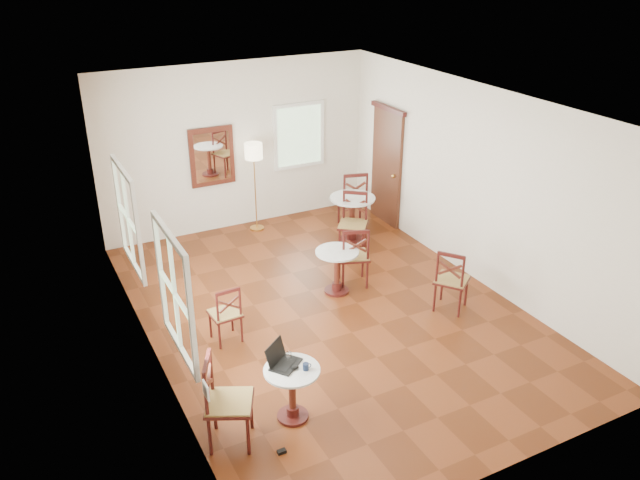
{
  "coord_description": "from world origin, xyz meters",
  "views": [
    {
      "loc": [
        -3.76,
        -6.98,
        4.87
      ],
      "look_at": [
        0.0,
        0.3,
        1.0
      ],
      "focal_mm": 35.99,
      "sensor_mm": 36.0,
      "label": 1
    }
  ],
  "objects_px": {
    "floor_lamp": "(254,157)",
    "laptop": "(281,359)",
    "water_glass": "(289,357)",
    "chair_mid_b": "(452,280)",
    "navy_mug": "(306,367)",
    "power_adapter": "(282,451)",
    "mouse": "(295,368)",
    "cafe_table_near": "(292,388)",
    "chair_near_b": "(227,402)",
    "chair_near_a": "(226,314)",
    "chair_mid_a": "(354,256)",
    "chair_back_b": "(353,223)",
    "cafe_table_back": "(352,214)",
    "chair_back_a": "(353,199)",
    "cafe_table_mid": "(337,267)"
  },
  "relations": [
    {
      "from": "cafe_table_mid",
      "to": "mouse",
      "type": "distance_m",
      "value": 2.88
    },
    {
      "from": "chair_near_b",
      "to": "power_adapter",
      "type": "xyz_separation_m",
      "value": [
        0.42,
        -0.42,
        -0.5
      ]
    },
    {
      "from": "floor_lamp",
      "to": "laptop",
      "type": "height_order",
      "value": "floor_lamp"
    },
    {
      "from": "chair_near_a",
      "to": "water_glass",
      "type": "distance_m",
      "value": 1.67
    },
    {
      "from": "mouse",
      "to": "chair_near_a",
      "type": "bearing_deg",
      "value": 95.79
    },
    {
      "from": "cafe_table_near",
      "to": "navy_mug",
      "type": "distance_m",
      "value": 0.33
    },
    {
      "from": "chair_near_a",
      "to": "chair_mid_b",
      "type": "xyz_separation_m",
      "value": [
        3.12,
        -0.72,
        0.06
      ]
    },
    {
      "from": "cafe_table_back",
      "to": "chair_near_a",
      "type": "relative_size",
      "value": 1.0
    },
    {
      "from": "cafe_table_back",
      "to": "chair_back_a",
      "type": "bearing_deg",
      "value": 58.88
    },
    {
      "from": "chair_near_a",
      "to": "chair_mid_a",
      "type": "distance_m",
      "value": 2.33
    },
    {
      "from": "cafe_table_back",
      "to": "chair_mid_a",
      "type": "height_order",
      "value": "chair_mid_a"
    },
    {
      "from": "chair_back_a",
      "to": "water_glass",
      "type": "xyz_separation_m",
      "value": [
        -3.18,
        -4.1,
        0.17
      ]
    },
    {
      "from": "cafe_table_near",
      "to": "chair_near_b",
      "type": "distance_m",
      "value": 0.77
    },
    {
      "from": "power_adapter",
      "to": "chair_near_a",
      "type": "bearing_deg",
      "value": 84.63
    },
    {
      "from": "cafe_table_near",
      "to": "water_glass",
      "type": "distance_m",
      "value": 0.34
    },
    {
      "from": "chair_back_b",
      "to": "power_adapter",
      "type": "height_order",
      "value": "chair_back_b"
    },
    {
      "from": "chair_back_b",
      "to": "navy_mug",
      "type": "bearing_deg",
      "value": -88.31
    },
    {
      "from": "mouse",
      "to": "power_adapter",
      "type": "distance_m",
      "value": 0.87
    },
    {
      "from": "laptop",
      "to": "power_adapter",
      "type": "relative_size",
      "value": 4.76
    },
    {
      "from": "power_adapter",
      "to": "mouse",
      "type": "bearing_deg",
      "value": 49.74
    },
    {
      "from": "chair_mid_a",
      "to": "chair_mid_b",
      "type": "bearing_deg",
      "value": 144.02
    },
    {
      "from": "chair_near_a",
      "to": "chair_back_b",
      "type": "relative_size",
      "value": 0.81
    },
    {
      "from": "chair_near_b",
      "to": "chair_back_a",
      "type": "relative_size",
      "value": 0.95
    },
    {
      "from": "cafe_table_near",
      "to": "cafe_table_mid",
      "type": "relative_size",
      "value": 0.96
    },
    {
      "from": "chair_back_b",
      "to": "mouse",
      "type": "distance_m",
      "value": 4.31
    },
    {
      "from": "chair_near_a",
      "to": "chair_mid_a",
      "type": "xyz_separation_m",
      "value": [
        2.26,
        0.56,
        0.07
      ]
    },
    {
      "from": "chair_near_a",
      "to": "laptop",
      "type": "xyz_separation_m",
      "value": [
        0.07,
        -1.64,
        0.3
      ]
    },
    {
      "from": "cafe_table_near",
      "to": "cafe_table_back",
      "type": "height_order",
      "value": "cafe_table_back"
    },
    {
      "from": "chair_mid_b",
      "to": "chair_back_a",
      "type": "xyz_separation_m",
      "value": [
        0.22,
        3.18,
        0.07
      ]
    },
    {
      "from": "cafe_table_back",
      "to": "mouse",
      "type": "distance_m",
      "value": 4.7
    },
    {
      "from": "chair_near_b",
      "to": "chair_mid_a",
      "type": "xyz_separation_m",
      "value": [
        2.89,
        2.37,
        -0.03
      ]
    },
    {
      "from": "cafe_table_mid",
      "to": "power_adapter",
      "type": "bearing_deg",
      "value": -128.28
    },
    {
      "from": "chair_mid_a",
      "to": "water_glass",
      "type": "bearing_deg",
      "value": 66.31
    },
    {
      "from": "chair_mid_a",
      "to": "floor_lamp",
      "type": "height_order",
      "value": "floor_lamp"
    },
    {
      "from": "floor_lamp",
      "to": "water_glass",
      "type": "height_order",
      "value": "floor_lamp"
    },
    {
      "from": "chair_near_b",
      "to": "cafe_table_mid",
      "type": "bearing_deg",
      "value": -22.07
    },
    {
      "from": "mouse",
      "to": "navy_mug",
      "type": "bearing_deg",
      "value": -30.94
    },
    {
      "from": "floor_lamp",
      "to": "power_adapter",
      "type": "height_order",
      "value": "floor_lamp"
    },
    {
      "from": "chair_near_a",
      "to": "chair_back_b",
      "type": "distance_m",
      "value": 3.26
    },
    {
      "from": "chair_mid_a",
      "to": "water_glass",
      "type": "distance_m",
      "value": 3.04
    },
    {
      "from": "cafe_table_near",
      "to": "floor_lamp",
      "type": "height_order",
      "value": "floor_lamp"
    },
    {
      "from": "cafe_table_near",
      "to": "chair_back_b",
      "type": "relative_size",
      "value": 0.64
    },
    {
      "from": "floor_lamp",
      "to": "mouse",
      "type": "xyz_separation_m",
      "value": [
        -1.57,
        -4.98,
        -0.71
      ]
    },
    {
      "from": "floor_lamp",
      "to": "navy_mug",
      "type": "xyz_separation_m",
      "value": [
        -1.46,
        -5.04,
        -0.69
      ]
    },
    {
      "from": "chair_near_a",
      "to": "mouse",
      "type": "distance_m",
      "value": 1.82
    },
    {
      "from": "chair_near_b",
      "to": "chair_back_b",
      "type": "distance_m",
      "value": 4.85
    },
    {
      "from": "cafe_table_mid",
      "to": "chair_back_a",
      "type": "bearing_deg",
      "value": 54.48
    },
    {
      "from": "cafe_table_back",
      "to": "chair_mid_b",
      "type": "bearing_deg",
      "value": -87.75
    },
    {
      "from": "chair_mid_a",
      "to": "mouse",
      "type": "relative_size",
      "value": 10.21
    },
    {
      "from": "chair_mid_b",
      "to": "navy_mug",
      "type": "relative_size",
      "value": 9.52
    }
  ]
}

